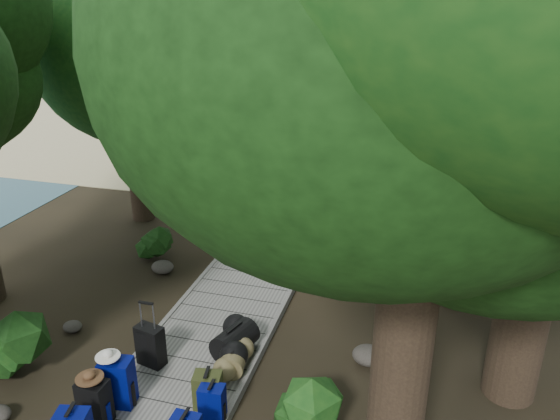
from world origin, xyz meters
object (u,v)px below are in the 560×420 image
(duffel_right_khaki, at_px, (234,359))
(suitcase_on_boardwalk, at_px, (150,345))
(backpack_left_c, at_px, (118,380))
(backpack_right_d, at_px, (208,389))
(kayak, at_px, (242,149))
(backpack_right_c, at_px, (212,401))
(lone_suitcase_on_sand, at_px, (337,165))
(sun_lounger, at_px, (410,162))
(backpack_left_b, at_px, (94,400))
(duffel_right_black, at_px, (235,340))

(duffel_right_khaki, distance_m, suitcase_on_boardwalk, 1.34)
(backpack_left_c, xyz_separation_m, backpack_right_d, (1.25, 0.30, -0.11))
(backpack_left_c, distance_m, kayak, 13.08)
(suitcase_on_boardwalk, relative_size, kayak, 0.19)
(backpack_right_c, relative_size, backpack_right_d, 0.98)
(backpack_left_c, xyz_separation_m, kayak, (-2.65, 12.80, -0.33))
(backpack_left_c, xyz_separation_m, lone_suitcase_on_sand, (1.10, 11.34, -0.18))
(duffel_right_khaki, relative_size, kayak, 0.16)
(backpack_left_c, relative_size, kayak, 0.23)
(backpack_left_c, distance_m, sun_lounger, 12.81)
(duffel_right_khaki, xyz_separation_m, suitcase_on_boardwalk, (-1.31, -0.23, 0.15))
(kayak, distance_m, sun_lounger, 6.02)
(backpack_right_c, distance_m, kayak, 13.35)
(backpack_right_c, height_order, suitcase_on_boardwalk, suitcase_on_boardwalk)
(backpack_left_b, relative_size, backpack_right_d, 1.24)
(backpack_right_d, bearing_deg, backpack_left_c, -177.04)
(backpack_left_c, relative_size, backpack_right_c, 1.39)
(backpack_left_b, distance_m, lone_suitcase_on_sand, 11.82)
(duffel_right_black, distance_m, kayak, 11.89)
(backpack_right_d, xyz_separation_m, duffel_right_khaki, (0.07, 0.86, -0.11))
(lone_suitcase_on_sand, bearing_deg, suitcase_on_boardwalk, -89.13)
(backpack_right_c, distance_m, suitcase_on_boardwalk, 1.63)
(backpack_right_d, relative_size, lone_suitcase_on_sand, 0.91)
(kayak, height_order, sun_lounger, sun_lounger)
(backpack_right_d, relative_size, kayak, 0.17)
(backpack_left_b, distance_m, backpack_right_c, 1.60)
(kayak, bearing_deg, sun_lounger, 2.77)
(sun_lounger, bearing_deg, backpack_right_c, -91.49)
(suitcase_on_boardwalk, relative_size, sun_lounger, 0.34)
(backpack_left_b, xyz_separation_m, backpack_right_d, (1.36, 0.71, -0.07))
(backpack_right_d, height_order, duffel_right_khaki, backpack_right_d)
(backpack_right_c, relative_size, kayak, 0.16)
(backpack_left_c, relative_size, duffel_right_black, 1.09)
(suitcase_on_boardwalk, bearing_deg, backpack_left_c, -77.99)
(lone_suitcase_on_sand, distance_m, kayak, 4.03)
(backpack_left_b, relative_size, suitcase_on_boardwalk, 1.09)
(duffel_right_black, bearing_deg, sun_lounger, 96.51)
(kayak, bearing_deg, duffel_right_black, -64.17)
(duffel_right_khaki, height_order, kayak, duffel_right_khaki)
(backpack_right_c, height_order, kayak, backpack_right_c)
(backpack_right_c, distance_m, sun_lounger, 12.43)
(backpack_left_b, height_order, lone_suitcase_on_sand, backpack_left_b)
(lone_suitcase_on_sand, xyz_separation_m, sun_lounger, (2.25, 1.02, -0.01))
(duffel_right_black, relative_size, suitcase_on_boardwalk, 1.11)
(kayak, relative_size, sun_lounger, 1.80)
(backpack_left_b, xyz_separation_m, backpack_right_c, (1.52, 0.50, -0.08))
(sun_lounger, bearing_deg, duffel_right_khaki, -92.74)
(duffel_right_black, xyz_separation_m, sun_lounger, (2.15, 10.81, -0.01))
(suitcase_on_boardwalk, bearing_deg, kayak, 115.41)
(backpack_right_d, xyz_separation_m, duffel_right_black, (-0.05, 1.26, -0.06))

